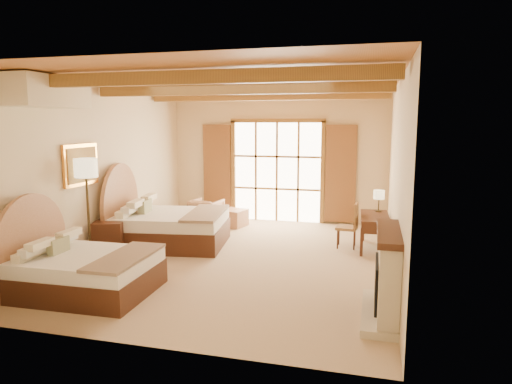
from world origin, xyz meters
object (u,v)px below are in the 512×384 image
(desk, at_px, (374,231))
(armchair, at_px, (206,212))
(bed_far, at_px, (163,223))
(bed_near, at_px, (78,267))
(nightstand, at_px, (110,238))

(desk, bearing_deg, armchair, 161.08)
(armchair, height_order, desk, desk)
(bed_far, relative_size, armchair, 3.45)
(bed_near, distance_m, nightstand, 1.94)
(nightstand, xyz_separation_m, armchair, (0.87, 2.87, -0.01))
(nightstand, distance_m, armchair, 3.00)
(bed_far, bearing_deg, armchair, 75.19)
(armchair, relative_size, desk, 0.55)
(bed_near, xyz_separation_m, desk, (4.25, 3.53, -0.02))
(armchair, bearing_deg, bed_far, 89.93)
(nightstand, height_order, desk, desk)
(armchair, bearing_deg, bed_near, 93.64)
(armchair, xyz_separation_m, desk, (4.01, -1.18, 0.04))
(bed_near, bearing_deg, bed_far, 88.38)
(nightstand, bearing_deg, desk, 1.41)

